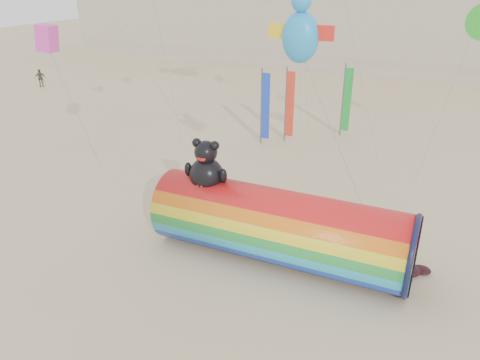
% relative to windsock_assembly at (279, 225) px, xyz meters
% --- Properties ---
extents(ground, '(160.00, 160.00, 0.00)m').
position_rel_windsock_assembly_xyz_m(ground, '(-3.07, 0.26, -1.61)').
color(ground, '#CCB58C').
rests_on(ground, ground).
extents(windsock_assembly, '(10.52, 3.20, 4.85)m').
position_rel_windsock_assembly_xyz_m(windsock_assembly, '(0.00, 0.00, 0.00)').
color(windsock_assembly, red).
rests_on(windsock_assembly, ground).
extents(kite_handler, '(0.67, 0.57, 1.55)m').
position_rel_windsock_assembly_xyz_m(kite_handler, '(3.65, 2.45, -0.83)').
color(kite_handler, slate).
rests_on(kite_handler, ground).
extents(fabric_bundle, '(2.62, 1.35, 0.41)m').
position_rel_windsock_assembly_xyz_m(fabric_bundle, '(4.55, 1.38, -1.44)').
color(fabric_bundle, '#360913').
rests_on(fabric_bundle, ground).
extents(festival_banners, '(5.23, 4.13, 5.20)m').
position_rel_windsock_assembly_xyz_m(festival_banners, '(-3.92, 14.66, 1.03)').
color(festival_banners, '#59595E').
rests_on(festival_banners, ground).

